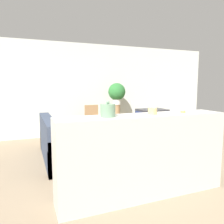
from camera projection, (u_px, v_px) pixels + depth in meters
The scene contains 12 objects.
ground_plane at pixel (127, 180), 3.45m from camera, with size 14.00×14.00×0.00m, color gray.
wall_back at pixel (77, 90), 6.45m from camera, with size 9.00×0.06×2.70m.
couch at pixel (66, 144), 4.43m from camera, with size 0.99×1.89×0.85m.
tv_stand at pixel (151, 135), 5.68m from camera, with size 0.71×0.58×0.41m.
television at pixel (152, 118), 5.63m from camera, with size 0.71×0.54×0.46m.
wooden_chair at pixel (93, 120), 6.13m from camera, with size 0.44×0.44×0.93m.
plant_stand at pixel (117, 120), 6.51m from camera, with size 0.19×0.19×0.92m.
potted_plant at pixel (117, 92), 6.41m from camera, with size 0.51×0.51×0.63m.
foreground_counter at pixel (144, 156), 2.91m from camera, with size 2.33×0.44×1.10m.
decorative_bowl at pixel (108, 110), 2.65m from camera, with size 0.18×0.18×0.20m.
candle_jar at pixel (152, 111), 2.88m from camera, with size 0.12×0.12×0.08m.
candlestick at pixel (183, 105), 3.06m from camera, with size 0.07×0.07×0.30m.
Camera 1 is at (-1.43, -2.97, 1.48)m, focal length 35.00 mm.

